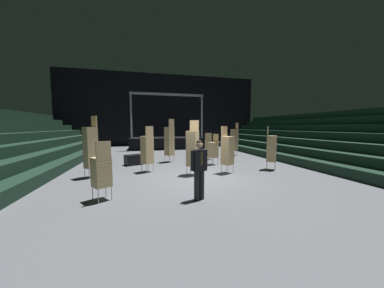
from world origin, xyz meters
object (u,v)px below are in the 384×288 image
(chair_stack_front_left, at_px, (169,141))
(stage_riser, at_px, (167,142))
(chair_stack_rear_centre, at_px, (213,149))
(chair_stack_aisle_right, at_px, (227,150))
(chair_stack_mid_centre, at_px, (91,147))
(chair_stack_mid_left, at_px, (101,171))
(chair_stack_rear_right, at_px, (193,148))
(chair_stack_mid_right, at_px, (271,148))
(chair_stack_front_right, at_px, (208,146))
(chair_stack_rear_left, at_px, (147,149))
(equipment_road_case, at_px, (134,160))
(chair_stack_aisle_left, at_px, (234,139))
(man_with_tie, at_px, (199,166))

(chair_stack_front_left, bearing_deg, stage_riser, 48.48)
(chair_stack_rear_centre, xyz_separation_m, chair_stack_aisle_right, (-0.07, -2.07, 0.21))
(chair_stack_mid_centre, bearing_deg, chair_stack_rear_centre, -115.43)
(chair_stack_rear_centre, bearing_deg, stage_riser, -11.87)
(chair_stack_mid_left, bearing_deg, chair_stack_rear_right, 1.16)
(chair_stack_mid_left, relative_size, chair_stack_mid_right, 0.80)
(chair_stack_front_right, bearing_deg, chair_stack_mid_left, -110.34)
(chair_stack_front_left, xyz_separation_m, chair_stack_mid_left, (-2.68, -5.73, -0.42))
(chair_stack_rear_left, height_order, equipment_road_case, chair_stack_rear_left)
(stage_riser, xyz_separation_m, chair_stack_aisle_left, (4.31, -5.96, 0.58))
(man_with_tie, relative_size, chair_stack_rear_left, 0.81)
(chair_stack_mid_right, distance_m, chair_stack_rear_right, 4.01)
(chair_stack_rear_right, relative_size, chair_stack_aisle_right, 1.12)
(man_with_tie, bearing_deg, chair_stack_aisle_right, -146.69)
(man_with_tie, bearing_deg, stage_riser, -112.76)
(chair_stack_front_left, height_order, chair_stack_mid_centre, same)
(chair_stack_mid_centre, xyz_separation_m, chair_stack_aisle_left, (8.63, 4.50, -0.08))
(chair_stack_mid_centre, height_order, chair_stack_aisle_left, chair_stack_mid_centre)
(chair_stack_mid_centre, distance_m, chair_stack_rear_centre, 6.06)
(stage_riser, relative_size, chair_stack_mid_right, 3.24)
(man_with_tie, xyz_separation_m, chair_stack_rear_centre, (2.21, 4.95, -0.12))
(chair_stack_front_right, relative_size, chair_stack_mid_centre, 0.67)
(chair_stack_rear_left, relative_size, chair_stack_aisle_right, 1.00)
(chair_stack_front_right, xyz_separation_m, chair_stack_rear_right, (-2.00, -3.83, 0.34))
(man_with_tie, bearing_deg, chair_stack_front_right, -130.60)
(chair_stack_mid_right, distance_m, chair_stack_aisle_left, 4.99)
(stage_riser, relative_size, man_with_tie, 3.99)
(chair_stack_front_left, relative_size, chair_stack_front_right, 1.50)
(stage_riser, relative_size, chair_stack_mid_centre, 2.70)
(chair_stack_front_left, distance_m, chair_stack_rear_centre, 2.69)
(chair_stack_mid_left, xyz_separation_m, chair_stack_rear_centre, (4.93, 4.32, 0.00))
(chair_stack_front_right, xyz_separation_m, chair_stack_rear_centre, (-0.32, -1.80, 0.00))
(chair_stack_rear_centre, bearing_deg, chair_stack_aisle_right, 156.45)
(chair_stack_mid_left, relative_size, chair_stack_aisle_left, 0.72)
(man_with_tie, bearing_deg, chair_stack_front_left, -109.68)
(stage_riser, xyz_separation_m, chair_stack_mid_centre, (-4.33, -10.46, 0.67))
(chair_stack_aisle_right, bearing_deg, equipment_road_case, -66.18)
(chair_stack_front_left, height_order, chair_stack_mid_left, chair_stack_front_left)
(chair_stack_front_left, relative_size, chair_stack_mid_centre, 1.00)
(chair_stack_mid_right, height_order, chair_stack_aisle_left, chair_stack_aisle_left)
(chair_stack_mid_right, height_order, chair_stack_rear_left, same)
(chair_stack_mid_left, height_order, chair_stack_rear_centre, same)
(chair_stack_front_left, distance_m, chair_stack_aisle_left, 5.28)
(chair_stack_rear_left, xyz_separation_m, chair_stack_aisle_right, (3.52, -1.11, 0.00))
(chair_stack_mid_centre, distance_m, chair_stack_rear_left, 2.34)
(man_with_tie, distance_m, chair_stack_rear_left, 4.22)
(stage_riser, height_order, chair_stack_rear_left, stage_riser)
(chair_stack_rear_left, xyz_separation_m, equipment_road_case, (-0.71, 1.95, -0.79))
(man_with_tie, xyz_separation_m, chair_stack_mid_centre, (-3.66, 3.51, 0.30))
(chair_stack_mid_left, bearing_deg, chair_stack_mid_right, -15.61)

